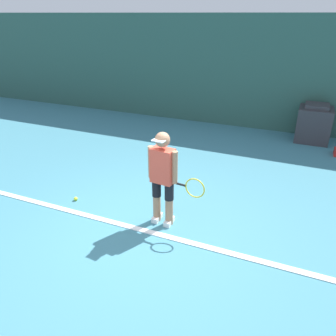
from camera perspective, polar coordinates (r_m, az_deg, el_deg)
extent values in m
plane|color=teal|center=(5.09, -3.96, -10.75)|extent=(24.00, 24.00, 0.00)
cube|color=#2D564C|center=(9.59, 11.68, 15.95)|extent=(24.00, 0.10, 3.01)
cube|color=white|center=(5.07, -4.08, -10.83)|extent=(21.60, 0.10, 0.01)
cylinder|color=#A37556|center=(5.18, -1.95, -6.96)|extent=(0.12, 0.12, 0.44)
cylinder|color=black|center=(5.00, -2.01, -3.50)|extent=(0.14, 0.14, 0.27)
cube|color=white|center=(5.28, -1.92, -8.63)|extent=(0.10, 0.24, 0.08)
cylinder|color=#A37556|center=(5.09, 0.20, -7.60)|extent=(0.12, 0.12, 0.44)
cylinder|color=black|center=(4.91, 0.21, -4.10)|extent=(0.14, 0.14, 0.27)
cube|color=white|center=(5.19, 0.20, -9.29)|extent=(0.10, 0.24, 0.08)
cube|color=#E54C38|center=(4.77, -0.94, 0.40)|extent=(0.36, 0.23, 0.53)
sphere|color=#A37556|center=(4.62, -0.98, 4.96)|extent=(0.22, 0.22, 0.22)
cube|color=white|center=(4.53, -1.61, 4.81)|extent=(0.19, 0.14, 0.02)
cylinder|color=#A37556|center=(4.86, -2.96, 1.04)|extent=(0.09, 0.09, 0.50)
cylinder|color=#A37556|center=(4.68, 1.15, 0.08)|extent=(0.09, 0.09, 0.50)
cylinder|color=black|center=(4.75, 2.12, -2.86)|extent=(0.19, 0.05, 0.03)
torus|color=yellow|center=(4.67, 4.71, -3.51)|extent=(0.31, 0.05, 0.31)
sphere|color=#D1E533|center=(6.01, -15.78, -5.17)|extent=(0.07, 0.07, 0.07)
cube|color=#333338|center=(9.16, 24.01, 6.92)|extent=(0.80, 0.78, 0.86)
cube|color=#333338|center=(9.04, 24.55, 9.80)|extent=(0.56, 0.54, 0.10)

